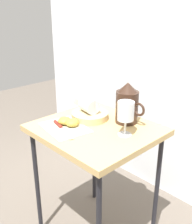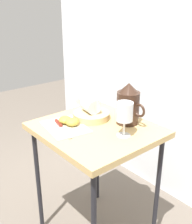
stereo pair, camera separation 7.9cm
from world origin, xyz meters
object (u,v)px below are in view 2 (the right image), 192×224
object	(u,v)px
basket_tray	(91,115)
wine_glass_tipped_far	(92,105)
apple_half_right	(72,122)
table	(96,139)
knife	(61,126)
wine_glass_upright	(125,114)
pitcher	(128,107)
apple_half_left	(65,120)
wine_glass_tipped_near	(90,105)

from	to	relation	value
basket_tray	wine_glass_tipped_far	world-z (taller)	wine_glass_tipped_far
wine_glass_tipped_far	apple_half_right	distance (m)	0.15
table	knife	bearing A→B (deg)	-129.13
wine_glass_upright	knife	xyz separation A→B (m)	(-0.26, -0.17, -0.10)
basket_tray	pitcher	world-z (taller)	pitcher
wine_glass_upright	wine_glass_tipped_far	bearing A→B (deg)	174.42
table	apple_half_left	bearing A→B (deg)	-143.71
wine_glass_upright	wine_glass_tipped_near	distance (m)	0.26
basket_tray	wine_glass_upright	size ratio (longest dim) A/B	1.18
pitcher	wine_glass_tipped_far	bearing A→B (deg)	-150.31
table	basket_tray	size ratio (longest dim) A/B	3.56
knife	basket_tray	bearing A→B (deg)	86.71
apple_half_right	table	bearing A→B (deg)	43.95
knife	table	bearing A→B (deg)	50.87
wine_glass_tipped_near	apple_half_left	distance (m)	0.15
pitcher	knife	bearing A→B (deg)	-120.60
knife	apple_half_left	bearing A→B (deg)	114.18
wine_glass_upright	apple_half_left	xyz separation A→B (m)	(-0.28, -0.13, -0.09)
apple_half_right	knife	size ratio (longest dim) A/B	0.32
wine_glass_tipped_near	apple_half_left	bearing A→B (deg)	-97.49
basket_tray	apple_half_right	distance (m)	0.13
basket_tray	wine_glass_upright	distance (m)	0.27
pitcher	wine_glass_upright	distance (m)	0.15
wine_glass_tipped_far	apple_half_right	bearing A→B (deg)	-82.64
wine_glass_tipped_far	basket_tray	bearing A→B (deg)	-66.23
basket_tray	knife	distance (m)	0.19
basket_tray	apple_half_right	xyz separation A→B (m)	(0.01, -0.13, 0.00)
basket_tray	apple_half_left	bearing A→B (deg)	-101.28
pitcher	wine_glass_tipped_near	bearing A→B (deg)	-148.25
wine_glass_tipped_far	apple_half_left	xyz separation A→B (m)	(-0.02, -0.15, -0.05)
table	wine_glass_tipped_near	bearing A→B (deg)	155.19
apple_half_right	pitcher	bearing A→B (deg)	58.25
table	pitcher	distance (m)	0.23
pitcher	wine_glass_tipped_near	world-z (taller)	pitcher
table	apple_half_left	world-z (taller)	apple_half_left
wine_glass_tipped_near	apple_half_left	world-z (taller)	wine_glass_tipped_near
table	wine_glass_upright	world-z (taller)	wine_glass_upright
wine_glass_tipped_far	wine_glass_upright	bearing A→B (deg)	-5.58
table	wine_glass_upright	xyz separation A→B (m)	(0.15, 0.04, 0.18)
table	wine_glass_tipped_near	size ratio (longest dim) A/B	4.17
pitcher	apple_half_right	world-z (taller)	pitcher
wine_glass_tipped_far	pitcher	bearing A→B (deg)	29.69
pitcher	apple_half_left	size ratio (longest dim) A/B	3.12
wine_glass_tipped_near	knife	world-z (taller)	wine_glass_tipped_near
table	basket_tray	world-z (taller)	basket_tray
pitcher	apple_half_right	distance (m)	0.29
wine_glass_tipped_far	apple_half_right	size ratio (longest dim) A/B	2.35
basket_tray	wine_glass_upright	world-z (taller)	wine_glass_upright
wine_glass_tipped_far	apple_half_left	size ratio (longest dim) A/B	2.35
basket_tray	wine_glass_tipped_near	distance (m)	0.06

